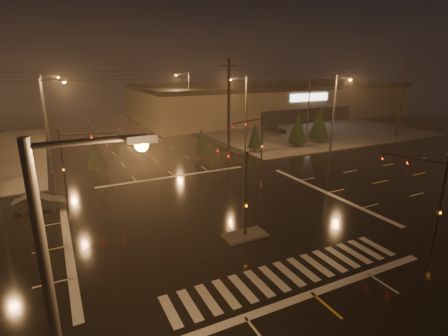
# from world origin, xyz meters

# --- Properties ---
(ground) EXTENTS (140.00, 140.00, 0.00)m
(ground) POSITION_xyz_m (0.00, 0.00, 0.00)
(ground) COLOR black
(ground) RESTS_ON ground
(sidewalk_ne) EXTENTS (36.00, 36.00, 0.12)m
(sidewalk_ne) POSITION_xyz_m (30.00, 30.00, 0.06)
(sidewalk_ne) COLOR #494641
(sidewalk_ne) RESTS_ON ground
(median_island) EXTENTS (3.00, 1.60, 0.15)m
(median_island) POSITION_xyz_m (0.00, -4.00, 0.07)
(median_island) COLOR #494641
(median_island) RESTS_ON ground
(crosswalk) EXTENTS (15.00, 2.60, 0.01)m
(crosswalk) POSITION_xyz_m (0.00, -9.00, 0.01)
(crosswalk) COLOR beige
(crosswalk) RESTS_ON ground
(stop_bar_near) EXTENTS (16.00, 0.50, 0.01)m
(stop_bar_near) POSITION_xyz_m (0.00, -11.00, 0.01)
(stop_bar_near) COLOR beige
(stop_bar_near) RESTS_ON ground
(stop_bar_far) EXTENTS (16.00, 0.50, 0.01)m
(stop_bar_far) POSITION_xyz_m (0.00, 11.00, 0.01)
(stop_bar_far) COLOR beige
(stop_bar_far) RESTS_ON ground
(parking_lot) EXTENTS (50.00, 24.00, 0.08)m
(parking_lot) POSITION_xyz_m (35.00, 28.00, 0.04)
(parking_lot) COLOR black
(parking_lot) RESTS_ON ground
(retail_building) EXTENTS (60.20, 28.30, 7.20)m
(retail_building) POSITION_xyz_m (35.00, 45.99, 3.84)
(retail_building) COLOR #746A52
(retail_building) RESTS_ON ground
(signal_mast_median) EXTENTS (0.25, 4.59, 6.00)m
(signal_mast_median) POSITION_xyz_m (0.00, -3.07, 3.75)
(signal_mast_median) COLOR black
(signal_mast_median) RESTS_ON ground
(signal_mast_ne) EXTENTS (4.84, 1.86, 6.00)m
(signal_mast_ne) POSITION_xyz_m (9.50, 10.14, 3.79)
(signal_mast_ne) COLOR black
(signal_mast_ne) RESTS_ON ground
(signal_mast_nw) EXTENTS (4.84, 1.86, 6.00)m
(signal_mast_nw) POSITION_xyz_m (-9.50, 10.14, 3.79)
(signal_mast_nw) COLOR black
(signal_mast_nw) RESTS_ON ground
(signal_mast_se) EXTENTS (1.55, 3.87, 6.00)m
(signal_mast_se) POSITION_xyz_m (10.23, -9.75, 3.71)
(signal_mast_se) COLOR black
(signal_mast_se) RESTS_ON ground
(streetlight_0) EXTENTS (2.77, 0.32, 10.00)m
(streetlight_0) POSITION_xyz_m (-11.18, -15.00, 5.80)
(streetlight_0) COLOR #38383A
(streetlight_0) RESTS_ON ground
(streetlight_1) EXTENTS (2.77, 0.32, 10.00)m
(streetlight_1) POSITION_xyz_m (-11.18, 18.00, 5.80)
(streetlight_1) COLOR #38383A
(streetlight_1) RESTS_ON ground
(streetlight_2) EXTENTS (2.77, 0.32, 10.00)m
(streetlight_2) POSITION_xyz_m (-11.18, 34.00, 5.80)
(streetlight_2) COLOR #38383A
(streetlight_2) RESTS_ON ground
(streetlight_3) EXTENTS (2.77, 0.32, 10.00)m
(streetlight_3) POSITION_xyz_m (11.18, 16.00, 5.80)
(streetlight_3) COLOR #38383A
(streetlight_3) RESTS_ON ground
(streetlight_4) EXTENTS (2.77, 0.32, 10.00)m
(streetlight_4) POSITION_xyz_m (11.18, 36.00, 5.80)
(streetlight_4) COLOR #38383A
(streetlight_4) RESTS_ON ground
(streetlight_6) EXTENTS (0.32, 2.77, 10.00)m
(streetlight_6) POSITION_xyz_m (22.00, 11.18, 5.80)
(streetlight_6) COLOR #38383A
(streetlight_6) RESTS_ON ground
(utility_pole_1) EXTENTS (2.20, 0.32, 12.00)m
(utility_pole_1) POSITION_xyz_m (8.00, 14.00, 6.13)
(utility_pole_1) COLOR black
(utility_pole_1) RESTS_ON ground
(utility_pole_2) EXTENTS (2.20, 0.32, 12.00)m
(utility_pole_2) POSITION_xyz_m (38.00, 14.00, 6.13)
(utility_pole_2) COLOR black
(utility_pole_2) RESTS_ON ground
(conifer_0) EXTENTS (1.99, 1.99, 3.82)m
(conifer_0) POSITION_xyz_m (13.04, 16.24, 2.25)
(conifer_0) COLOR black
(conifer_0) RESTS_ON ground
(conifer_1) EXTENTS (2.68, 2.68, 4.89)m
(conifer_1) POSITION_xyz_m (20.16, 16.28, 2.79)
(conifer_1) COLOR black
(conifer_1) RESTS_ON ground
(conifer_2) EXTENTS (2.99, 2.99, 5.37)m
(conifer_2) POSITION_xyz_m (25.02, 17.35, 3.03)
(conifer_2) COLOR black
(conifer_2) RESTS_ON ground
(conifer_3) EXTENTS (2.10, 2.10, 3.99)m
(conifer_3) POSITION_xyz_m (-7.04, 15.60, 2.34)
(conifer_3) COLOR black
(conifer_3) RESTS_ON ground
(conifer_4) EXTENTS (2.01, 2.01, 3.84)m
(conifer_4) POSITION_xyz_m (5.49, 16.52, 2.27)
(conifer_4) COLOR black
(conifer_4) RESTS_ON ground
(car_parked) EXTENTS (2.81, 4.29, 1.36)m
(car_parked) POSITION_xyz_m (23.66, 26.70, 0.68)
(car_parked) COLOR black
(car_parked) RESTS_ON ground
(car_crossing) EXTENTS (4.10, 1.95, 1.30)m
(car_crossing) POSITION_xyz_m (-12.61, 7.43, 0.65)
(car_crossing) COLOR #595B61
(car_crossing) RESTS_ON ground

